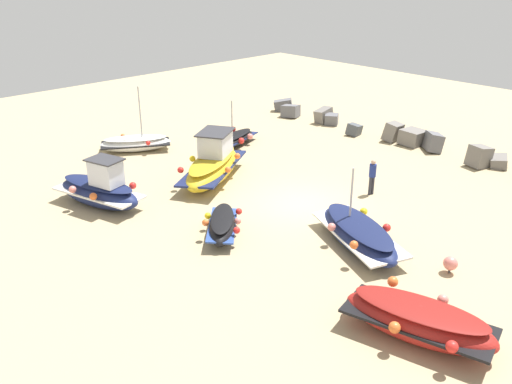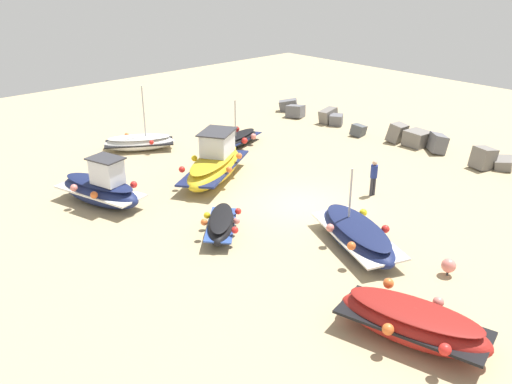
{
  "view_description": "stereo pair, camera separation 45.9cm",
  "coord_description": "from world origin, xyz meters",
  "px_view_note": "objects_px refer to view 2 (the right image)",
  "views": [
    {
      "loc": [
        14.34,
        -16.59,
        10.06
      ],
      "look_at": [
        -0.83,
        -1.97,
        0.9
      ],
      "focal_mm": 38.12,
      "sensor_mm": 36.0,
      "label": 1
    },
    {
      "loc": [
        14.66,
        -16.26,
        10.06
      ],
      "look_at": [
        -0.83,
        -1.97,
        0.9
      ],
      "focal_mm": 38.12,
      "sensor_mm": 36.0,
      "label": 2
    }
  ],
  "objects_px": {
    "fishing_boat_6": "(139,142)",
    "fishing_boat_0": "(357,235)",
    "fishing_boat_1": "(413,322)",
    "fishing_boat_5": "(101,188)",
    "fishing_boat_2": "(221,224)",
    "fishing_boat_7": "(238,139)",
    "fishing_boat_4": "(215,164)",
    "person_walking": "(374,175)",
    "mooring_buoy_0": "(449,265)"
  },
  "relations": [
    {
      "from": "fishing_boat_5",
      "to": "mooring_buoy_0",
      "type": "height_order",
      "value": "fishing_boat_5"
    },
    {
      "from": "fishing_boat_2",
      "to": "person_walking",
      "type": "distance_m",
      "value": 7.71
    },
    {
      "from": "fishing_boat_5",
      "to": "person_walking",
      "type": "bearing_deg",
      "value": 36.56
    },
    {
      "from": "fishing_boat_2",
      "to": "fishing_boat_7",
      "type": "distance_m",
      "value": 11.03
    },
    {
      "from": "fishing_boat_2",
      "to": "fishing_boat_4",
      "type": "height_order",
      "value": "fishing_boat_4"
    },
    {
      "from": "fishing_boat_2",
      "to": "fishing_boat_5",
      "type": "distance_m",
      "value": 6.13
    },
    {
      "from": "fishing_boat_0",
      "to": "fishing_boat_4",
      "type": "xyz_separation_m",
      "value": [
        -8.91,
        0.35,
        0.3
      ]
    },
    {
      "from": "fishing_boat_1",
      "to": "fishing_boat_6",
      "type": "height_order",
      "value": "fishing_boat_6"
    },
    {
      "from": "fishing_boat_0",
      "to": "person_walking",
      "type": "height_order",
      "value": "fishing_boat_0"
    },
    {
      "from": "fishing_boat_4",
      "to": "fishing_boat_6",
      "type": "bearing_deg",
      "value": 62.66
    },
    {
      "from": "fishing_boat_4",
      "to": "mooring_buoy_0",
      "type": "height_order",
      "value": "fishing_boat_4"
    },
    {
      "from": "fishing_boat_4",
      "to": "person_walking",
      "type": "distance_m",
      "value": 7.59
    },
    {
      "from": "fishing_boat_6",
      "to": "person_walking",
      "type": "xyz_separation_m",
      "value": [
        12.76,
        4.43,
        0.53
      ]
    },
    {
      "from": "fishing_boat_5",
      "to": "fishing_boat_2",
      "type": "bearing_deg",
      "value": 4.29
    },
    {
      "from": "fishing_boat_1",
      "to": "fishing_boat_2",
      "type": "bearing_deg",
      "value": -13.78
    },
    {
      "from": "fishing_boat_0",
      "to": "fishing_boat_7",
      "type": "distance_m",
      "value": 12.96
    },
    {
      "from": "fishing_boat_0",
      "to": "fishing_boat_6",
      "type": "bearing_deg",
      "value": -156.12
    },
    {
      "from": "fishing_boat_4",
      "to": "mooring_buoy_0",
      "type": "bearing_deg",
      "value": -119.02
    },
    {
      "from": "fishing_boat_7",
      "to": "fishing_boat_1",
      "type": "bearing_deg",
      "value": -132.66
    },
    {
      "from": "fishing_boat_7",
      "to": "fishing_boat_0",
      "type": "bearing_deg",
      "value": -128.3
    },
    {
      "from": "fishing_boat_0",
      "to": "mooring_buoy_0",
      "type": "height_order",
      "value": "fishing_boat_0"
    },
    {
      "from": "fishing_boat_0",
      "to": "mooring_buoy_0",
      "type": "relative_size",
      "value": 7.88
    },
    {
      "from": "fishing_boat_4",
      "to": "mooring_buoy_0",
      "type": "relative_size",
      "value": 8.81
    },
    {
      "from": "fishing_boat_1",
      "to": "fishing_boat_5",
      "type": "xyz_separation_m",
      "value": [
        -14.37,
        -2.0,
        0.18
      ]
    },
    {
      "from": "fishing_boat_6",
      "to": "fishing_boat_7",
      "type": "xyz_separation_m",
      "value": [
        3.15,
        4.64,
        -0.07
      ]
    },
    {
      "from": "fishing_boat_0",
      "to": "person_walking",
      "type": "bearing_deg",
      "value": 143.37
    },
    {
      "from": "fishing_boat_2",
      "to": "mooring_buoy_0",
      "type": "distance_m",
      "value": 8.47
    },
    {
      "from": "fishing_boat_6",
      "to": "fishing_boat_0",
      "type": "bearing_deg",
      "value": 121.92
    },
    {
      "from": "fishing_boat_0",
      "to": "mooring_buoy_0",
      "type": "distance_m",
      "value": 3.43
    },
    {
      "from": "fishing_boat_0",
      "to": "fishing_boat_7",
      "type": "height_order",
      "value": "fishing_boat_0"
    },
    {
      "from": "person_walking",
      "to": "fishing_boat_2",
      "type": "bearing_deg",
      "value": 88.78
    },
    {
      "from": "fishing_boat_0",
      "to": "fishing_boat_2",
      "type": "relative_size",
      "value": 1.7
    },
    {
      "from": "fishing_boat_4",
      "to": "person_walking",
      "type": "bearing_deg",
      "value": -88.44
    },
    {
      "from": "fishing_boat_4",
      "to": "mooring_buoy_0",
      "type": "distance_m",
      "value": 12.28
    },
    {
      "from": "fishing_boat_1",
      "to": "fishing_boat_5",
      "type": "distance_m",
      "value": 14.51
    },
    {
      "from": "mooring_buoy_0",
      "to": "fishing_boat_0",
      "type": "bearing_deg",
      "value": -167.99
    },
    {
      "from": "fishing_boat_1",
      "to": "fishing_boat_5",
      "type": "relative_size",
      "value": 1.01
    },
    {
      "from": "fishing_boat_6",
      "to": "fishing_boat_7",
      "type": "bearing_deg",
      "value": 177.7
    },
    {
      "from": "fishing_boat_4",
      "to": "fishing_boat_7",
      "type": "distance_m",
      "value": 5.35
    },
    {
      "from": "fishing_boat_5",
      "to": "mooring_buoy_0",
      "type": "bearing_deg",
      "value": 8.37
    },
    {
      "from": "fishing_boat_4",
      "to": "person_walking",
      "type": "height_order",
      "value": "fishing_boat_4"
    },
    {
      "from": "fishing_boat_0",
      "to": "fishing_boat_4",
      "type": "distance_m",
      "value": 8.93
    },
    {
      "from": "mooring_buoy_0",
      "to": "fishing_boat_6",
      "type": "bearing_deg",
      "value": -177.72
    },
    {
      "from": "mooring_buoy_0",
      "to": "fishing_boat_2",
      "type": "bearing_deg",
      "value": -153.27
    },
    {
      "from": "fishing_boat_7",
      "to": "fishing_boat_6",
      "type": "bearing_deg",
      "value": 128.44
    },
    {
      "from": "fishing_boat_0",
      "to": "fishing_boat_4",
      "type": "relative_size",
      "value": 0.89
    },
    {
      "from": "person_walking",
      "to": "mooring_buoy_0",
      "type": "xyz_separation_m",
      "value": [
        5.85,
        -3.69,
        -0.59
      ]
    },
    {
      "from": "fishing_boat_1",
      "to": "fishing_boat_2",
      "type": "distance_m",
      "value": 8.61
    },
    {
      "from": "fishing_boat_0",
      "to": "fishing_boat_6",
      "type": "height_order",
      "value": "fishing_boat_6"
    },
    {
      "from": "fishing_boat_4",
      "to": "mooring_buoy_0",
      "type": "xyz_separation_m",
      "value": [
        12.27,
        0.37,
        -0.43
      ]
    }
  ]
}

